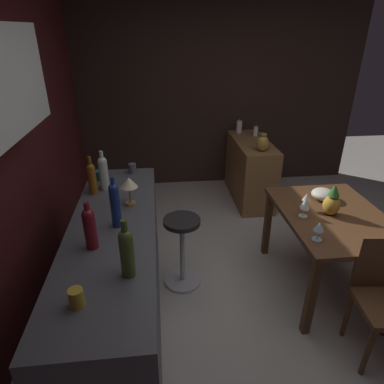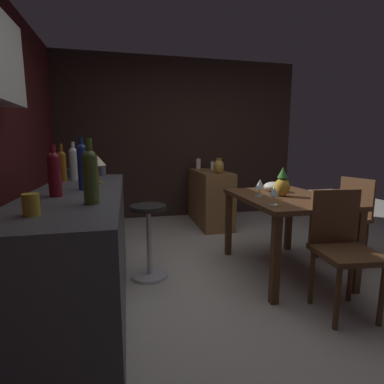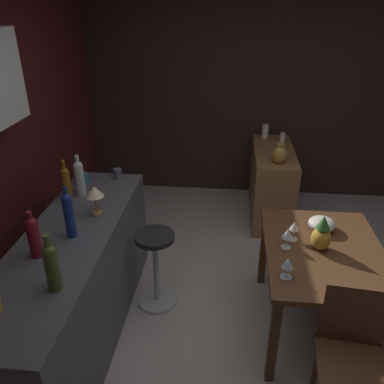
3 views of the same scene
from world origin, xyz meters
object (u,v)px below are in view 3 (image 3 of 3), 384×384
Objects in this scene: counter_lamp at (95,193)px; wine_glass_center at (288,264)px; sideboard_cabinet at (271,183)px; pillar_candle_tall at (265,131)px; wine_bottle_clear at (79,176)px; pillar_candle_short at (283,138)px; wine_bottle_cobalt at (69,213)px; wine_glass_left at (294,227)px; fruit_bowl at (322,224)px; bar_stool at (156,267)px; wine_bottle_ruby at (33,235)px; cup_slate at (118,174)px; dining_table at (323,260)px; chair_near_window at (352,353)px; vase_brass at (279,154)px; cup_teal at (83,178)px; wine_glass_right at (288,234)px; pineapple_centerpiece at (321,235)px; wine_bottle_amber at (66,181)px.

wine_glass_center is at bearing -106.28° from counter_lamp.
sideboard_cabinet is 0.64m from pillar_candle_tall.
pillar_candle_short is (1.65, -1.80, -0.18)m from wine_bottle_clear.
wine_bottle_cobalt is (-0.61, -0.16, 0.02)m from wine_bottle_clear.
fruit_bowl is at bearing -55.19° from wine_glass_left.
bar_stool is 3.28× the size of fruit_bowl.
cup_slate is (1.19, -0.19, -0.11)m from wine_bottle_ruby.
wine_bottle_clear is 1.80× the size of pillar_candle_tall.
dining_table is 0.71m from chair_near_window.
wine_glass_left is 1.72m from wine_bottle_clear.
dining_table is 2.22m from pillar_candle_tall.
fruit_bowl is at bearing -168.55° from vase_brass.
wine_bottle_clear is at bearing 121.32° from vase_brass.
cup_slate is at bearing 76.00° from fruit_bowl.
wine_glass_center is at bearing -118.94° from cup_teal.
wine_bottle_ruby reaches higher than sideboard_cabinet.
wine_bottle_ruby is at bearing 144.76° from pillar_candle_short.
wine_glass_left is 0.12m from wine_glass_right.
wine_bottle_clear is 0.92× the size of wine_bottle_cobalt.
vase_brass reaches higher than wine_glass_right.
pineapple_centerpiece is (-0.15, -1.23, 0.49)m from bar_stool.
wine_bottle_clear reaches higher than counter_lamp.
wine_glass_center is at bearing 151.27° from fruit_bowl.
wine_glass_left is 1.29m from vase_brass.
wine_glass_left is 1.03× the size of pillar_candle_short.
vase_brass is at bearing -2.86° from wine_glass_right.
wine_bottle_cobalt is at bearing 166.28° from counter_lamp.
vase_brass is at bearing -43.14° from wine_bottle_cobalt.
wine_glass_right is at bearing -99.00° from bar_stool.
cup_slate is (0.54, 0.42, 0.58)m from bar_stool.
pineapple_centerpiece is 0.28m from fruit_bowl.
wine_bottle_amber is 2.54m from pillar_candle_tall.
chair_near_window is at bearing -175.31° from dining_table.
pillar_candle_short is at bearing 3.01° from dining_table.
pineapple_centerpiece is at bearing -173.26° from vase_brass.
fruit_bowl is at bearing -5.11° from dining_table.
bar_stool is 4.65× the size of wine_glass_center.
fruit_bowl is at bearing -98.66° from cup_teal.
bar_stool is 1.37m from fruit_bowl.
wine_bottle_clear is 2.62× the size of cup_teal.
wine_bottle_ruby is 2.52m from vase_brass.
pineapple_centerpiece is 1.91m from wine_bottle_clear.
pillar_candle_short is at bearing 4.27° from fruit_bowl.
fruit_bowl is (0.61, -0.34, -0.06)m from wine_glass_center.
wine_bottle_ruby is 0.58m from counter_lamp.
counter_lamp is at bearing 141.41° from pillar_candle_short.
vase_brass reaches higher than cup_slate.
fruit_bowl is 1.59× the size of cup_teal.
pineapple_centerpiece is at bearing -106.48° from cup_teal.
wine_glass_center is 0.40× the size of wine_bottle_cobalt.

